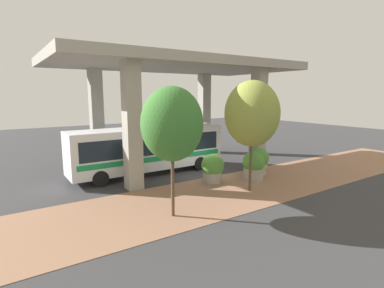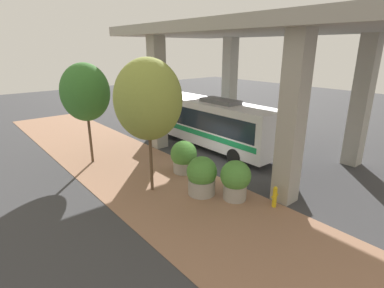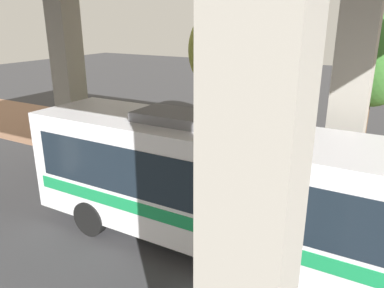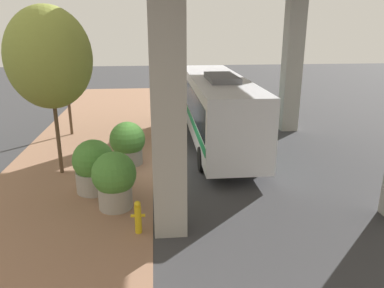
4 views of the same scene
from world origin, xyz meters
name	(u,v)px [view 2 (image 2 of 4)]	position (x,y,z in m)	size (l,w,h in m)	color
ground_plane	(202,169)	(0.00, 0.00, 0.00)	(80.00, 80.00, 0.00)	#38383A
sidewalk_strip	(158,184)	(-3.00, 0.00, 0.01)	(6.00, 40.00, 0.02)	#936B51
overpass	(254,42)	(4.00, 0.00, 6.96)	(9.40, 18.17, 8.02)	#9E998E
bus	(208,120)	(3.11, 2.83, 1.90)	(2.59, 10.85, 3.50)	silver
fire_hydrant	(275,197)	(-0.40, -5.18, 0.50)	(0.40, 0.19, 0.99)	gold
planter_front	(202,176)	(-2.01, -2.22, 0.93)	(1.43, 1.43, 1.88)	#9E998E
planter_middle	(236,180)	(-1.17, -3.57, 0.98)	(1.40, 1.40, 1.88)	#9E998E
planter_back	(184,157)	(-1.02, 0.39, 0.92)	(1.47, 1.47, 1.82)	#9E998E
street_tree_near	(148,100)	(-3.60, -0.35, 4.46)	(3.08, 3.08, 6.31)	brown
street_tree_far	(85,92)	(-4.32, 5.20, 4.25)	(2.75, 2.75, 5.91)	brown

